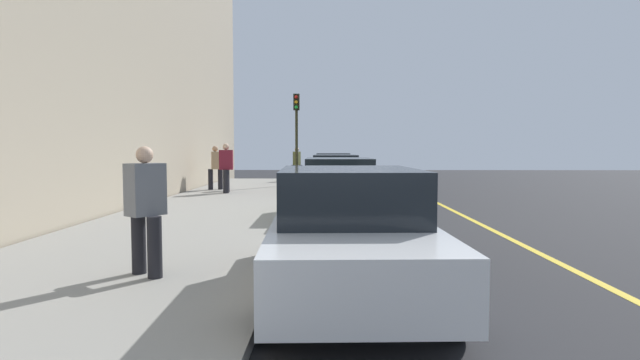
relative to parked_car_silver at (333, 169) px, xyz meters
name	(u,v)px	position (x,y,z in m)	size (l,w,h in m)	color
ground_plane	(341,218)	(12.05, 0.03, -0.76)	(56.00, 56.00, 0.00)	#28282B
sidewalk	(210,215)	(12.05, -3.27, -0.68)	(28.00, 4.60, 0.15)	gray
lane_stripe_centre	(468,218)	(12.05, 3.23, -0.75)	(28.00, 0.14, 0.01)	gold
snow_bank_curb	(316,199)	(8.41, -0.67, -0.65)	(7.06, 0.56, 0.22)	white
parked_car_silver	(333,169)	(0.00, 0.00, 0.00)	(4.35, 1.94, 1.51)	black
parked_car_charcoal	(335,175)	(6.04, -0.01, 0.00)	(4.76, 1.90, 1.51)	black
parked_car_green	(339,189)	(12.33, -0.02, 0.00)	(4.38, 1.93, 1.51)	black
parked_car_white	(350,233)	(18.68, -0.05, 0.00)	(4.19, 2.02, 1.51)	black
pedestrian_tan_coat	(215,166)	(5.15, -4.66, 0.30)	(0.52, 0.55, 1.70)	black
pedestrian_burgundy_coat	(226,167)	(6.57, -3.95, 0.34)	(0.58, 0.51, 1.78)	black
pedestrian_olive_coat	(297,163)	(-0.27, -1.82, 0.28)	(0.50, 0.54, 1.66)	black
pedestrian_grey_coat	(146,207)	(18.35, -2.59, 0.26)	(0.52, 0.49, 1.63)	black
traffic_light_pole	(297,123)	(2.71, -1.64, 2.09)	(0.35, 0.26, 3.96)	#2D2D19
rolling_suitcase	(298,176)	(0.23, -1.75, -0.35)	(0.34, 0.22, 0.87)	black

